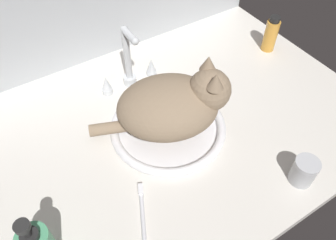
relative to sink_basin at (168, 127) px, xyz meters
The scene contains 8 objects.
countertop 3.57cm from the sink_basin, 18.73° to the left, with size 112.59×77.49×3.00cm, color silver.
backsplash_wall 43.96cm from the sink_basin, 86.66° to the left, with size 112.59×2.40×40.70cm, color #B2B7BC.
sink_basin is the anchor object (origin of this frame).
faucet 22.62cm from the sink_basin, 90.00° to the left, with size 18.70×9.29×20.67cm.
cat 9.03cm from the sink_basin, 21.93° to the right, with size 35.98×28.99×18.90cm.
amber_bottle 50.47cm from the sink_basin, 14.36° to the left, with size 4.43×4.43×12.60cm.
metal_jar 35.97cm from the sink_basin, 58.22° to the right, with size 5.89×5.89×7.20cm.
toothbrush 25.87cm from the sink_basin, 134.96° to the right, with size 7.69×14.61×1.70cm.
Camera 1 is at (-33.17, -49.76, 73.52)cm, focal length 35.25 mm.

